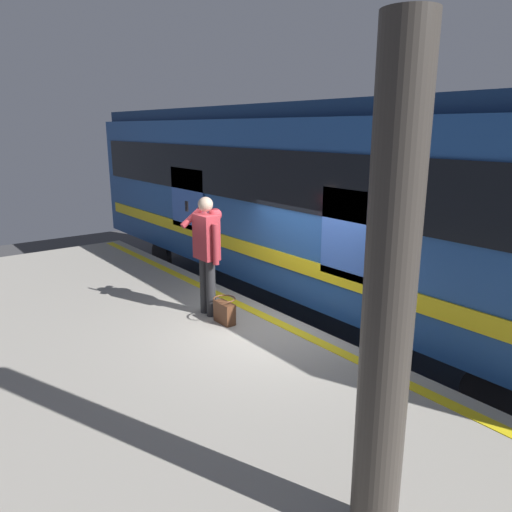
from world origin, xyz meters
name	(u,v)px	position (x,y,z in m)	size (l,w,h in m)	color
ground_plane	(287,370)	(0.00, 0.00, 0.00)	(23.73, 23.73, 0.00)	#3D3D3F
platform	(142,393)	(0.00, 2.40, 0.45)	(12.92, 4.81, 0.90)	#9E998E
safety_line	(272,320)	(0.00, 0.30, 0.91)	(12.66, 0.16, 0.01)	yellow
track_rail_near	(340,345)	(0.00, -1.19, 0.08)	(16.80, 0.08, 0.16)	slate
track_rail_far	(393,325)	(0.00, -2.63, 0.08)	(16.80, 0.08, 0.16)	slate
train_carriage	(319,193)	(1.34, -1.90, 2.48)	(12.98, 3.05, 3.89)	#1E478C
passenger	(207,246)	(0.79, 0.91, 1.97)	(0.57, 0.55, 1.80)	#262628
handbag	(224,311)	(0.35, 0.92, 1.08)	(0.36, 0.33, 0.38)	#59331E
station_column	(388,307)	(-3.47, 2.24, 2.59)	(0.33, 0.33, 3.38)	#38332D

